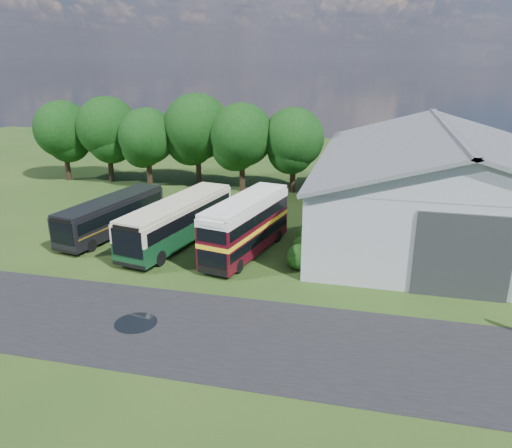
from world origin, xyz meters
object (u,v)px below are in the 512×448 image
(storage_shed, at_px, (442,178))
(bus_dark_single, at_px, (112,215))
(bus_green_single, at_px, (178,221))
(bus_maroon_double, at_px, (246,226))

(storage_shed, height_order, bus_dark_single, storage_shed)
(storage_shed, relative_size, bus_green_single, 2.08)
(bus_maroon_double, relative_size, bus_dark_single, 0.91)
(bus_maroon_double, bearing_deg, bus_dark_single, -175.68)
(bus_green_single, xyz_separation_m, bus_dark_single, (-5.68, 0.65, -0.20))
(bus_green_single, relative_size, bus_dark_single, 1.14)
(bus_green_single, bearing_deg, bus_maroon_double, 1.92)
(storage_shed, bearing_deg, bus_maroon_double, -147.91)
(bus_maroon_double, height_order, bus_dark_single, bus_maroon_double)
(storage_shed, height_order, bus_green_single, storage_shed)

